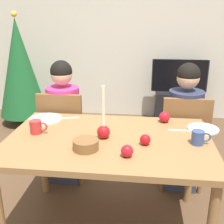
% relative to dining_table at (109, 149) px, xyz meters
% --- Properties ---
extents(back_wall, '(6.40, 0.10, 2.60)m').
position_rel_dining_table_xyz_m(back_wall, '(0.00, 2.60, 0.63)').
color(back_wall, beige).
rests_on(back_wall, ground).
extents(dining_table, '(1.40, 0.90, 0.75)m').
position_rel_dining_table_xyz_m(dining_table, '(0.00, 0.00, 0.00)').
color(dining_table, olive).
rests_on(dining_table, ground).
extents(chair_left, '(0.40, 0.40, 0.90)m').
position_rel_dining_table_xyz_m(chair_left, '(-0.50, 0.61, -0.15)').
color(chair_left, brown).
rests_on(chair_left, ground).
extents(chair_right, '(0.40, 0.40, 0.90)m').
position_rel_dining_table_xyz_m(chair_right, '(0.59, 0.61, -0.15)').
color(chair_right, brown).
rests_on(chair_right, ground).
extents(person_left_child, '(0.30, 0.30, 1.17)m').
position_rel_dining_table_xyz_m(person_left_child, '(-0.50, 0.64, -0.10)').
color(person_left_child, '#33384C').
rests_on(person_left_child, ground).
extents(person_right_child, '(0.30, 0.30, 1.17)m').
position_rel_dining_table_xyz_m(person_right_child, '(0.59, 0.64, -0.10)').
color(person_right_child, '#33384C').
rests_on(person_right_child, ground).
extents(tv_stand, '(0.64, 0.40, 0.48)m').
position_rel_dining_table_xyz_m(tv_stand, '(0.73, 2.30, -0.43)').
color(tv_stand, black).
rests_on(tv_stand, ground).
extents(tv, '(0.79, 0.05, 0.46)m').
position_rel_dining_table_xyz_m(tv, '(0.73, 2.30, 0.04)').
color(tv, black).
rests_on(tv, tv_stand).
extents(christmas_tree, '(0.68, 0.68, 1.59)m').
position_rel_dining_table_xyz_m(christmas_tree, '(-1.53, 2.03, 0.16)').
color(christmas_tree, brown).
rests_on(christmas_tree, ground).
extents(candle_centerpiece, '(0.09, 0.09, 0.37)m').
position_rel_dining_table_xyz_m(candle_centerpiece, '(-0.03, 0.00, 0.16)').
color(candle_centerpiece, red).
rests_on(candle_centerpiece, dining_table).
extents(plate_left, '(0.26, 0.26, 0.01)m').
position_rel_dining_table_xyz_m(plate_left, '(-0.55, 0.29, 0.09)').
color(plate_left, silver).
rests_on(plate_left, dining_table).
extents(plate_right, '(0.22, 0.22, 0.01)m').
position_rel_dining_table_xyz_m(plate_right, '(0.67, 0.23, 0.09)').
color(plate_right, white).
rests_on(plate_right, dining_table).
extents(mug_left, '(0.13, 0.08, 0.10)m').
position_rel_dining_table_xyz_m(mug_left, '(-0.52, 0.02, 0.13)').
color(mug_left, '#B72D2D').
rests_on(mug_left, dining_table).
extents(mug_right, '(0.12, 0.08, 0.09)m').
position_rel_dining_table_xyz_m(mug_right, '(0.59, -0.02, 0.13)').
color(mug_right, '#33477F').
rests_on(mug_right, dining_table).
extents(fork_left, '(0.18, 0.06, 0.01)m').
position_rel_dining_table_xyz_m(fork_left, '(-0.38, 0.34, 0.09)').
color(fork_left, silver).
rests_on(fork_left, dining_table).
extents(fork_right, '(0.18, 0.02, 0.01)m').
position_rel_dining_table_xyz_m(fork_right, '(0.50, 0.18, 0.09)').
color(fork_right, silver).
rests_on(fork_right, dining_table).
extents(bowl_walnuts, '(0.16, 0.16, 0.07)m').
position_rel_dining_table_xyz_m(bowl_walnuts, '(-0.12, -0.18, 0.12)').
color(bowl_walnuts, brown).
rests_on(bowl_walnuts, dining_table).
extents(apple_near_candle, '(0.07, 0.07, 0.07)m').
position_rel_dining_table_xyz_m(apple_near_candle, '(0.14, -0.25, 0.12)').
color(apple_near_candle, red).
rests_on(apple_near_candle, dining_table).
extents(apple_by_left_plate, '(0.07, 0.07, 0.07)m').
position_rel_dining_table_xyz_m(apple_by_left_plate, '(0.25, -0.07, 0.12)').
color(apple_by_left_plate, '#B11014').
rests_on(apple_by_left_plate, dining_table).
extents(apple_by_right_mug, '(0.08, 0.08, 0.08)m').
position_rel_dining_table_xyz_m(apple_by_right_mug, '(0.40, 0.35, 0.13)').
color(apple_by_right_mug, red).
rests_on(apple_by_right_mug, dining_table).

